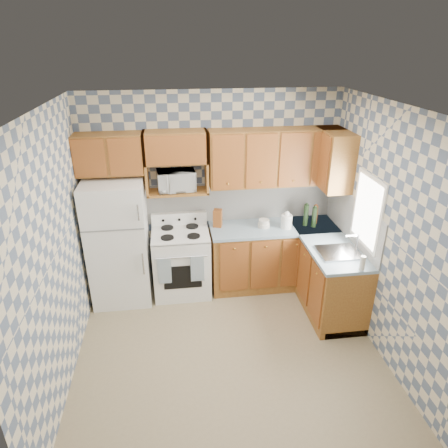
{
  "coord_description": "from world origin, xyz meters",
  "views": [
    {
      "loc": [
        -0.53,
        -3.53,
        3.26
      ],
      "look_at": [
        0.05,
        0.75,
        1.25
      ],
      "focal_mm": 32.0,
      "sensor_mm": 36.0,
      "label": 1
    }
  ],
  "objects_px": {
    "refrigerator": "(119,242)",
    "microwave": "(176,180)",
    "electric_kettle": "(286,222)",
    "stove_body": "(182,263)"
  },
  "relations": [
    {
      "from": "microwave",
      "to": "refrigerator",
      "type": "bearing_deg",
      "value": -170.33
    },
    {
      "from": "refrigerator",
      "to": "electric_kettle",
      "type": "relative_size",
      "value": 8.86
    },
    {
      "from": "electric_kettle",
      "to": "stove_body",
      "type": "bearing_deg",
      "value": 177.66
    },
    {
      "from": "refrigerator",
      "to": "electric_kettle",
      "type": "xyz_separation_m",
      "value": [
        2.24,
        -0.03,
        0.17
      ]
    },
    {
      "from": "stove_body",
      "to": "refrigerator",
      "type": "bearing_deg",
      "value": -178.22
    },
    {
      "from": "refrigerator",
      "to": "stove_body",
      "type": "height_order",
      "value": "refrigerator"
    },
    {
      "from": "microwave",
      "to": "electric_kettle",
      "type": "relative_size",
      "value": 2.55
    },
    {
      "from": "refrigerator",
      "to": "microwave",
      "type": "xyz_separation_m",
      "value": [
        0.79,
        0.21,
        0.74
      ]
    },
    {
      "from": "electric_kettle",
      "to": "refrigerator",
      "type": "bearing_deg",
      "value": 179.14
    },
    {
      "from": "refrigerator",
      "to": "electric_kettle",
      "type": "height_order",
      "value": "refrigerator"
    }
  ]
}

